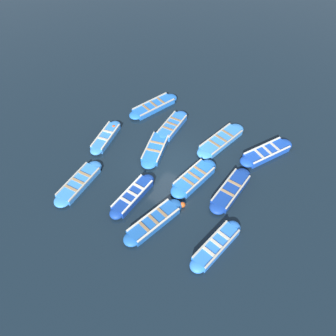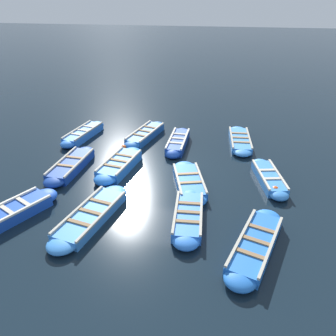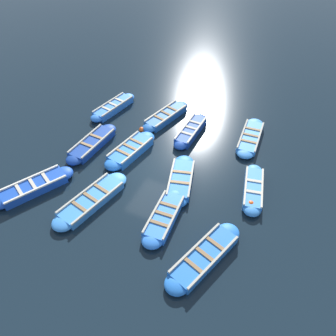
{
  "view_description": "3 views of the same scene",
  "coord_description": "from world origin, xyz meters",
  "px_view_note": "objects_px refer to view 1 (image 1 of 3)",
  "views": [
    {
      "loc": [
        6.28,
        -10.55,
        13.75
      ],
      "look_at": [
        0.11,
        -0.71,
        0.55
      ],
      "focal_mm": 35.0,
      "sensor_mm": 36.0,
      "label": 1
    },
    {
      "loc": [
        -2.44,
        11.24,
        6.7
      ],
      "look_at": [
        -0.54,
        -0.31,
        0.25
      ],
      "focal_mm": 35.0,
      "sensor_mm": 36.0,
      "label": 2
    },
    {
      "loc": [
        -5.25,
        10.01,
        10.51
      ],
      "look_at": [
        -0.67,
        0.05,
        0.2
      ],
      "focal_mm": 35.0,
      "sensor_mm": 36.0,
      "label": 3
    }
  ],
  "objects_px": {
    "boat_broadside": "(155,149)",
    "boat_drifting": "(194,178)",
    "boat_mid_row": "(154,106)",
    "buoy_orange_near": "(183,205)",
    "boat_tucked": "(133,196)",
    "boat_stern_in": "(79,183)",
    "boat_centre": "(266,153)",
    "boat_bow_out": "(172,126)",
    "boat_inner_gap": "(221,140)",
    "buoy_yellow_far": "(114,128)",
    "boat_near_quay": "(216,246)",
    "boat_outer_right": "(154,222)",
    "buoy_white_drifting": "(177,186)",
    "boat_far_corner": "(231,190)",
    "boat_outer_left": "(106,137)"
  },
  "relations": [
    {
      "from": "boat_broadside",
      "to": "boat_drifting",
      "type": "relative_size",
      "value": 0.99
    },
    {
      "from": "boat_mid_row",
      "to": "buoy_orange_near",
      "type": "height_order",
      "value": "boat_mid_row"
    },
    {
      "from": "boat_mid_row",
      "to": "boat_tucked",
      "type": "height_order",
      "value": "boat_tucked"
    },
    {
      "from": "boat_mid_row",
      "to": "boat_stern_in",
      "type": "height_order",
      "value": "boat_mid_row"
    },
    {
      "from": "boat_centre",
      "to": "boat_bow_out",
      "type": "xyz_separation_m",
      "value": [
        -5.83,
        -0.9,
        -0.02
      ]
    },
    {
      "from": "boat_centre",
      "to": "boat_broadside",
      "type": "relative_size",
      "value": 1.06
    },
    {
      "from": "boat_centre",
      "to": "boat_inner_gap",
      "type": "height_order",
      "value": "boat_centre"
    },
    {
      "from": "buoy_yellow_far",
      "to": "boat_stern_in",
      "type": "bearing_deg",
      "value": -75.71
    },
    {
      "from": "boat_inner_gap",
      "to": "boat_near_quay",
      "type": "xyz_separation_m",
      "value": [
        2.87,
        -6.41,
        0.03
      ]
    },
    {
      "from": "buoy_orange_near",
      "to": "boat_drifting",
      "type": "bearing_deg",
      "value": 100.65
    },
    {
      "from": "boat_outer_right",
      "to": "buoy_yellow_far",
      "type": "distance_m",
      "value": 7.3
    },
    {
      "from": "boat_drifting",
      "to": "boat_mid_row",
      "type": "bearing_deg",
      "value": 142.71
    },
    {
      "from": "boat_outer_right",
      "to": "boat_drifting",
      "type": "bearing_deg",
      "value": 84.51
    },
    {
      "from": "boat_outer_right",
      "to": "boat_tucked",
      "type": "height_order",
      "value": "boat_tucked"
    },
    {
      "from": "boat_bow_out",
      "to": "boat_inner_gap",
      "type": "bearing_deg",
      "value": 8.37
    },
    {
      "from": "boat_drifting",
      "to": "buoy_white_drifting",
      "type": "xyz_separation_m",
      "value": [
        -0.5,
        -0.9,
        -0.08
      ]
    },
    {
      "from": "boat_inner_gap",
      "to": "buoy_yellow_far",
      "type": "bearing_deg",
      "value": -157.64
    },
    {
      "from": "boat_inner_gap",
      "to": "boat_far_corner",
      "type": "bearing_deg",
      "value": -56.42
    },
    {
      "from": "boat_outer_left",
      "to": "buoy_white_drifting",
      "type": "bearing_deg",
      "value": -9.35
    },
    {
      "from": "boat_centre",
      "to": "buoy_yellow_far",
      "type": "distance_m",
      "value": 9.28
    },
    {
      "from": "boat_broadside",
      "to": "boat_outer_left",
      "type": "bearing_deg",
      "value": -165.57
    },
    {
      "from": "boat_tucked",
      "to": "boat_inner_gap",
      "type": "bearing_deg",
      "value": 71.75
    },
    {
      "from": "boat_bow_out",
      "to": "buoy_white_drifting",
      "type": "bearing_deg",
      "value": -55.12
    },
    {
      "from": "boat_mid_row",
      "to": "boat_bow_out",
      "type": "relative_size",
      "value": 1.18
    },
    {
      "from": "boat_drifting",
      "to": "buoy_yellow_far",
      "type": "relative_size",
      "value": 9.89
    },
    {
      "from": "boat_inner_gap",
      "to": "buoy_orange_near",
      "type": "height_order",
      "value": "boat_inner_gap"
    },
    {
      "from": "boat_centre",
      "to": "boat_far_corner",
      "type": "bearing_deg",
      "value": -99.43
    },
    {
      "from": "buoy_orange_near",
      "to": "buoy_white_drifting",
      "type": "xyz_separation_m",
      "value": [
        -0.84,
        0.88,
        -0.02
      ]
    },
    {
      "from": "boat_outer_right",
      "to": "boat_broadside",
      "type": "distance_m",
      "value": 5.0
    },
    {
      "from": "boat_inner_gap",
      "to": "boat_broadside",
      "type": "xyz_separation_m",
      "value": [
        -2.95,
        -2.66,
        0.0
      ]
    },
    {
      "from": "buoy_yellow_far",
      "to": "buoy_white_drifting",
      "type": "bearing_deg",
      "value": -17.95
    },
    {
      "from": "boat_near_quay",
      "to": "boat_broadside",
      "type": "bearing_deg",
      "value": 147.14
    },
    {
      "from": "boat_centre",
      "to": "boat_inner_gap",
      "type": "relative_size",
      "value": 0.9
    },
    {
      "from": "boat_far_corner",
      "to": "boat_mid_row",
      "type": "bearing_deg",
      "value": 153.1
    },
    {
      "from": "boat_mid_row",
      "to": "boat_centre",
      "type": "bearing_deg",
      "value": -0.95
    },
    {
      "from": "boat_outer_left",
      "to": "boat_drifting",
      "type": "distance_m",
      "value": 6.08
    },
    {
      "from": "boat_broadside",
      "to": "boat_drifting",
      "type": "height_order",
      "value": "boat_drifting"
    },
    {
      "from": "boat_outer_right",
      "to": "boat_bow_out",
      "type": "bearing_deg",
      "value": 114.32
    },
    {
      "from": "boat_mid_row",
      "to": "boat_far_corner",
      "type": "bearing_deg",
      "value": -26.9
    },
    {
      "from": "boat_drifting",
      "to": "boat_stern_in",
      "type": "distance_m",
      "value": 6.16
    },
    {
      "from": "boat_outer_left",
      "to": "boat_outer_right",
      "type": "bearing_deg",
      "value": -30.77
    },
    {
      "from": "boat_drifting",
      "to": "boat_inner_gap",
      "type": "bearing_deg",
      "value": 91.14
    },
    {
      "from": "boat_mid_row",
      "to": "boat_stern_in",
      "type": "relative_size",
      "value": 1.09
    },
    {
      "from": "boat_broadside",
      "to": "boat_bow_out",
      "type": "distance_m",
      "value": 2.2
    },
    {
      "from": "buoy_yellow_far",
      "to": "boat_near_quay",
      "type": "bearing_deg",
      "value": -23.4
    },
    {
      "from": "boat_broadside",
      "to": "boat_outer_left",
      "type": "height_order",
      "value": "boat_outer_left"
    },
    {
      "from": "boat_outer_right",
      "to": "boat_far_corner",
      "type": "relative_size",
      "value": 1.01
    },
    {
      "from": "boat_outer_left",
      "to": "boat_bow_out",
      "type": "relative_size",
      "value": 0.98
    },
    {
      "from": "boat_outer_right",
      "to": "buoy_orange_near",
      "type": "xyz_separation_m",
      "value": [
        0.66,
        1.63,
        -0.04
      ]
    },
    {
      "from": "boat_inner_gap",
      "to": "boat_near_quay",
      "type": "distance_m",
      "value": 7.02
    }
  ]
}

